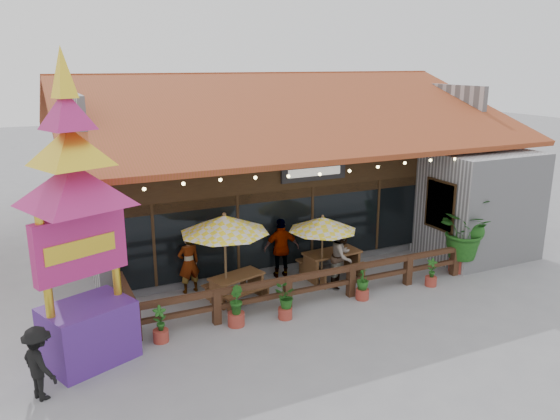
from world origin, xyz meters
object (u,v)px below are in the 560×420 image
thai_sign_tower (75,193)px  tropical_plant (462,231)px  umbrella_right (323,224)px  picnic_table_right (332,260)px  picnic_table_left (237,283)px  pedestrian (39,363)px  umbrella_left (224,224)px

thai_sign_tower → tropical_plant: (11.28, 0.66, -2.50)m
umbrella_right → picnic_table_right: umbrella_right is taller
picnic_table_left → picnic_table_right: (3.25, 0.31, 0.07)m
umbrella_right → thai_sign_tower: size_ratio=0.34×
umbrella_right → pedestrian: (-7.83, -2.66, -1.12)m
umbrella_right → picnic_table_left: 3.03m
umbrella_right → thai_sign_tower: (-6.79, -1.58, 1.96)m
umbrella_left → picnic_table_left: 1.80m
picnic_table_right → umbrella_left: bearing=-174.1°
picnic_table_left → tropical_plant: (7.18, -0.97, 0.85)m
tropical_plant → pedestrian: 12.46m
umbrella_left → picnic_table_right: size_ratio=1.56×
picnic_table_left → thai_sign_tower: (-4.10, -1.62, 3.35)m
tropical_plant → picnic_table_left: bearing=172.3°
umbrella_right → picnic_table_right: (0.56, 0.36, -1.32)m
thai_sign_tower → umbrella_right: bearing=13.1°
umbrella_right → thai_sign_tower: bearing=-166.9°
umbrella_left → pedestrian: bearing=-151.1°
umbrella_right → tropical_plant: bearing=-11.6°
picnic_table_right → thai_sign_tower: thai_sign_tower is taller
umbrella_left → tropical_plant: umbrella_left is taller
picnic_table_left → thai_sign_tower: thai_sign_tower is taller
picnic_table_left → thai_sign_tower: size_ratio=0.25×
umbrella_left → tropical_plant: (7.51, -0.91, -0.92)m
pedestrian → umbrella_right: bearing=-98.4°
picnic_table_right → umbrella_right: bearing=-147.4°
umbrella_right → tropical_plant: tropical_plant is taller
picnic_table_left → thai_sign_tower: bearing=-158.4°
thai_sign_tower → umbrella_left: bearing=22.6°
tropical_plant → pedestrian: size_ratio=1.54×
umbrella_left → tropical_plant: bearing=-6.9°
umbrella_left → thai_sign_tower: thai_sign_tower is taller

